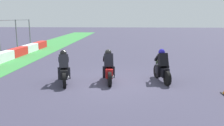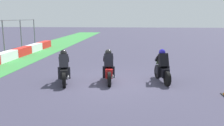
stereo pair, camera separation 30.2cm
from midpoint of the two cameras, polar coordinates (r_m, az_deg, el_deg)
The scene contains 4 objects.
ground_plane at distance 10.95m, azimuth -0.89°, elevation -4.62°, with size 120.00×120.00×0.00m, color #3B394D.
rider_lane_a at distance 11.16m, azimuth 11.15°, elevation -1.24°, with size 2.03×0.64×1.51m.
rider_lane_b at distance 10.82m, azimuth -1.64°, elevation -1.41°, with size 2.04×0.60×1.51m.
rider_lane_c at distance 10.85m, azimuth -12.22°, elevation -1.63°, with size 2.01×0.69×1.51m.
Camera 1 is at (-10.53, -0.66, 2.93)m, focal length 38.13 mm.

